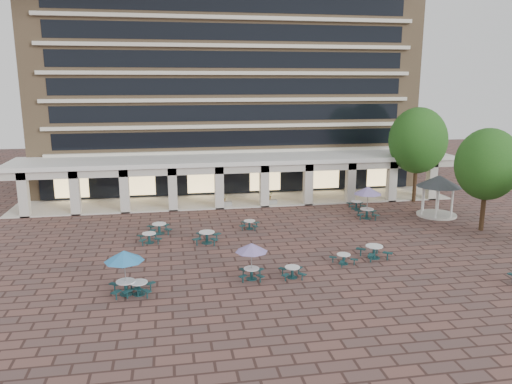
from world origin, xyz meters
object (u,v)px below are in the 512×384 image
at_px(gazebo, 439,186).
at_px(picnic_table_1, 139,287).
at_px(planter_left, 224,202).
at_px(planter_right, 269,199).
at_px(picnic_table_2, 374,251).

bearing_deg(gazebo, picnic_table_1, -153.43).
height_order(planter_left, planter_right, planter_right).
bearing_deg(gazebo, planter_right, 155.12).
bearing_deg(picnic_table_2, gazebo, 34.71).
bearing_deg(planter_left, gazebo, -19.44).
height_order(picnic_table_2, planter_right, planter_right).
relative_size(picnic_table_1, gazebo, 0.47).
relative_size(picnic_table_1, picnic_table_2, 0.85).
relative_size(gazebo, planter_left, 2.55).
bearing_deg(picnic_table_1, picnic_table_2, 20.36).
bearing_deg(picnic_table_1, planter_left, 78.37).
height_order(picnic_table_1, planter_left, planter_left).
relative_size(picnic_table_1, planter_right, 1.21).
distance_m(picnic_table_1, planter_left, 19.97).
xyz_separation_m(picnic_table_1, picnic_table_2, (15.11, 3.22, 0.08)).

